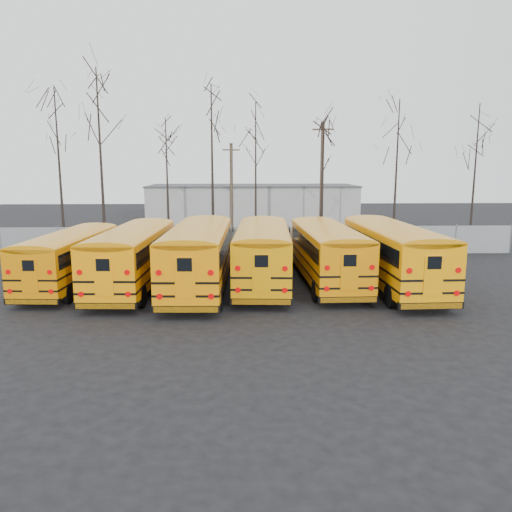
{
  "coord_description": "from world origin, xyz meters",
  "views": [
    {
      "loc": [
        0.55,
        -22.72,
        6.22
      ],
      "look_at": [
        1.41,
        2.62,
        1.6
      ],
      "focal_mm": 35.0,
      "sensor_mm": 36.0,
      "label": 1
    }
  ],
  "objects_px": {
    "bus_c": "(199,251)",
    "bus_d": "(263,249)",
    "bus_e": "(327,249)",
    "utility_pole_right": "(322,179)",
    "bus_f": "(392,250)",
    "bus_b": "(134,252)",
    "utility_pole_left": "(232,192)",
    "bus_a": "(71,254)"
  },
  "relations": [
    {
      "from": "bus_c",
      "to": "utility_pole_left",
      "type": "bearing_deg",
      "value": 86.76
    },
    {
      "from": "bus_a",
      "to": "bus_e",
      "type": "distance_m",
      "value": 13.33
    },
    {
      "from": "utility_pole_right",
      "to": "bus_f",
      "type": "bearing_deg",
      "value": -74.33
    },
    {
      "from": "bus_a",
      "to": "utility_pole_left",
      "type": "xyz_separation_m",
      "value": [
        8.1,
        15.16,
        2.39
      ]
    },
    {
      "from": "bus_e",
      "to": "utility_pole_right",
      "type": "height_order",
      "value": "utility_pole_right"
    },
    {
      "from": "bus_b",
      "to": "bus_e",
      "type": "height_order",
      "value": "bus_b"
    },
    {
      "from": "bus_f",
      "to": "bus_b",
      "type": "bearing_deg",
      "value": 177.44
    },
    {
      "from": "bus_c",
      "to": "bus_e",
      "type": "relative_size",
      "value": 1.06
    },
    {
      "from": "bus_f",
      "to": "utility_pole_left",
      "type": "distance_m",
      "value": 18.13
    },
    {
      "from": "bus_e",
      "to": "utility_pole_right",
      "type": "distance_m",
      "value": 17.26
    },
    {
      "from": "bus_e",
      "to": "utility_pole_left",
      "type": "bearing_deg",
      "value": 107.84
    },
    {
      "from": "bus_c",
      "to": "utility_pole_left",
      "type": "height_order",
      "value": "utility_pole_left"
    },
    {
      "from": "bus_a",
      "to": "utility_pole_right",
      "type": "distance_m",
      "value": 23.37
    },
    {
      "from": "bus_b",
      "to": "bus_c",
      "type": "bearing_deg",
      "value": -4.47
    },
    {
      "from": "utility_pole_right",
      "to": "bus_c",
      "type": "bearing_deg",
      "value": -103.77
    },
    {
      "from": "bus_a",
      "to": "utility_pole_left",
      "type": "bearing_deg",
      "value": 65.25
    },
    {
      "from": "bus_e",
      "to": "bus_f",
      "type": "bearing_deg",
      "value": -17.09
    },
    {
      "from": "bus_a",
      "to": "bus_d",
      "type": "xyz_separation_m",
      "value": [
        9.93,
        0.01,
        0.19
      ]
    },
    {
      "from": "bus_a",
      "to": "bus_b",
      "type": "distance_m",
      "value": 3.36
    },
    {
      "from": "bus_f",
      "to": "utility_pole_right",
      "type": "relative_size",
      "value": 1.22
    },
    {
      "from": "utility_pole_right",
      "to": "bus_b",
      "type": "bearing_deg",
      "value": -112.32
    },
    {
      "from": "bus_b",
      "to": "utility_pole_left",
      "type": "xyz_separation_m",
      "value": [
        4.77,
        15.65,
        2.23
      ]
    },
    {
      "from": "bus_c",
      "to": "bus_f",
      "type": "bearing_deg",
      "value": 2.53
    },
    {
      "from": "bus_b",
      "to": "bus_d",
      "type": "bearing_deg",
      "value": 6.48
    },
    {
      "from": "bus_f",
      "to": "utility_pole_right",
      "type": "distance_m",
      "value": 17.97
    },
    {
      "from": "bus_a",
      "to": "bus_d",
      "type": "relative_size",
      "value": 0.9
    },
    {
      "from": "bus_a",
      "to": "bus_e",
      "type": "relative_size",
      "value": 0.92
    },
    {
      "from": "bus_f",
      "to": "bus_d",
      "type": "bearing_deg",
      "value": 172.06
    },
    {
      "from": "bus_d",
      "to": "bus_a",
      "type": "bearing_deg",
      "value": -176.66
    },
    {
      "from": "bus_b",
      "to": "utility_pole_right",
      "type": "distance_m",
      "value": 21.63
    },
    {
      "from": "bus_d",
      "to": "bus_f",
      "type": "relative_size",
      "value": 0.98
    },
    {
      "from": "bus_c",
      "to": "bus_d",
      "type": "relative_size",
      "value": 1.03
    },
    {
      "from": "bus_a",
      "to": "utility_pole_left",
      "type": "relative_size",
      "value": 1.32
    },
    {
      "from": "utility_pole_right",
      "to": "bus_e",
      "type": "bearing_deg",
      "value": -85.05
    },
    {
      "from": "bus_d",
      "to": "utility_pole_right",
      "type": "relative_size",
      "value": 1.19
    },
    {
      "from": "utility_pole_left",
      "to": "utility_pole_right",
      "type": "height_order",
      "value": "utility_pole_right"
    },
    {
      "from": "bus_a",
      "to": "bus_f",
      "type": "relative_size",
      "value": 0.88
    },
    {
      "from": "bus_e",
      "to": "utility_pole_left",
      "type": "height_order",
      "value": "utility_pole_left"
    },
    {
      "from": "bus_b",
      "to": "utility_pole_left",
      "type": "height_order",
      "value": "utility_pole_left"
    },
    {
      "from": "bus_b",
      "to": "utility_pole_left",
      "type": "distance_m",
      "value": 16.51
    },
    {
      "from": "bus_b",
      "to": "bus_c",
      "type": "relative_size",
      "value": 0.95
    },
    {
      "from": "bus_f",
      "to": "utility_pole_left",
      "type": "xyz_separation_m",
      "value": [
        -8.42,
        15.91,
        2.14
      ]
    }
  ]
}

